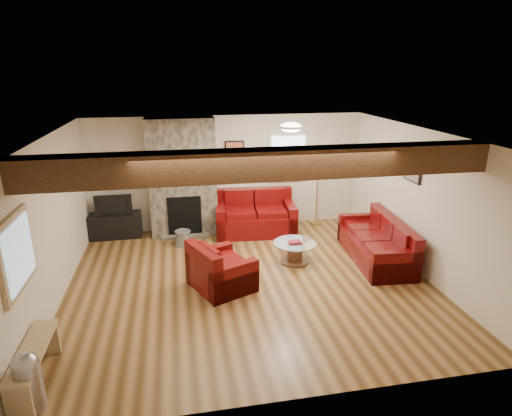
{
  "coord_description": "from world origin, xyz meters",
  "views": [
    {
      "loc": [
        -1.11,
        -6.4,
        3.47
      ],
      "look_at": [
        0.18,
        0.4,
        1.18
      ],
      "focal_mm": 30.0,
      "sensor_mm": 36.0,
      "label": 1
    }
  ],
  "objects_px": {
    "loveseat": "(255,213)",
    "floor_lamp": "(318,166)",
    "tv_cabinet": "(116,225)",
    "coffee_table": "(295,252)",
    "sofa_three": "(376,240)",
    "television": "(114,204)",
    "armchair_red": "(221,266)"
  },
  "relations": [
    {
      "from": "loveseat",
      "to": "floor_lamp",
      "type": "bearing_deg",
      "value": 16.48
    },
    {
      "from": "loveseat",
      "to": "tv_cabinet",
      "type": "bearing_deg",
      "value": 178.64
    },
    {
      "from": "coffee_table",
      "to": "sofa_three",
      "type": "bearing_deg",
      "value": -5.72
    },
    {
      "from": "tv_cabinet",
      "to": "television",
      "type": "xyz_separation_m",
      "value": [
        0.0,
        0.0,
        0.48
      ]
    },
    {
      "from": "armchair_red",
      "to": "floor_lamp",
      "type": "distance_m",
      "value": 3.76
    },
    {
      "from": "armchair_red",
      "to": "tv_cabinet",
      "type": "distance_m",
      "value": 3.27
    },
    {
      "from": "armchair_red",
      "to": "tv_cabinet",
      "type": "height_order",
      "value": "armchair_red"
    },
    {
      "from": "coffee_table",
      "to": "floor_lamp",
      "type": "height_order",
      "value": "floor_lamp"
    },
    {
      "from": "sofa_three",
      "to": "television",
      "type": "distance_m",
      "value": 5.36
    },
    {
      "from": "floor_lamp",
      "to": "armchair_red",
      "type": "bearing_deg",
      "value": -133.48
    },
    {
      "from": "sofa_three",
      "to": "floor_lamp",
      "type": "xyz_separation_m",
      "value": [
        -0.47,
        2.09,
        0.98
      ]
    },
    {
      "from": "coffee_table",
      "to": "television",
      "type": "height_order",
      "value": "television"
    },
    {
      "from": "floor_lamp",
      "to": "loveseat",
      "type": "bearing_deg",
      "value": -167.95
    },
    {
      "from": "television",
      "to": "tv_cabinet",
      "type": "bearing_deg",
      "value": 0.0
    },
    {
      "from": "armchair_red",
      "to": "sofa_three",
      "type": "bearing_deg",
      "value": -103.67
    },
    {
      "from": "armchair_red",
      "to": "coffee_table",
      "type": "distance_m",
      "value": 1.61
    },
    {
      "from": "sofa_three",
      "to": "loveseat",
      "type": "xyz_separation_m",
      "value": [
        -1.97,
        1.77,
        0.06
      ]
    },
    {
      "from": "armchair_red",
      "to": "television",
      "type": "distance_m",
      "value": 3.29
    },
    {
      "from": "armchair_red",
      "to": "television",
      "type": "xyz_separation_m",
      "value": [
        -1.97,
        2.61,
        0.36
      ]
    },
    {
      "from": "loveseat",
      "to": "tv_cabinet",
      "type": "height_order",
      "value": "loveseat"
    },
    {
      "from": "sofa_three",
      "to": "loveseat",
      "type": "height_order",
      "value": "loveseat"
    },
    {
      "from": "television",
      "to": "loveseat",
      "type": "bearing_deg",
      "value": -5.78
    },
    {
      "from": "coffee_table",
      "to": "floor_lamp",
      "type": "xyz_separation_m",
      "value": [
        1.06,
        1.94,
        1.18
      ]
    },
    {
      "from": "sofa_three",
      "to": "television",
      "type": "bearing_deg",
      "value": -107.84
    },
    {
      "from": "coffee_table",
      "to": "television",
      "type": "xyz_separation_m",
      "value": [
        -3.41,
        1.92,
        0.55
      ]
    },
    {
      "from": "sofa_three",
      "to": "television",
      "type": "relative_size",
      "value": 2.71
    },
    {
      "from": "loveseat",
      "to": "coffee_table",
      "type": "height_order",
      "value": "loveseat"
    },
    {
      "from": "television",
      "to": "floor_lamp",
      "type": "distance_m",
      "value": 4.51
    },
    {
      "from": "television",
      "to": "floor_lamp",
      "type": "bearing_deg",
      "value": 0.26
    },
    {
      "from": "floor_lamp",
      "to": "television",
      "type": "bearing_deg",
      "value": -179.74
    },
    {
      "from": "sofa_three",
      "to": "television",
      "type": "xyz_separation_m",
      "value": [
        -4.93,
        2.07,
        0.35
      ]
    },
    {
      "from": "armchair_red",
      "to": "tv_cabinet",
      "type": "bearing_deg",
      "value": 12.94
    }
  ]
}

